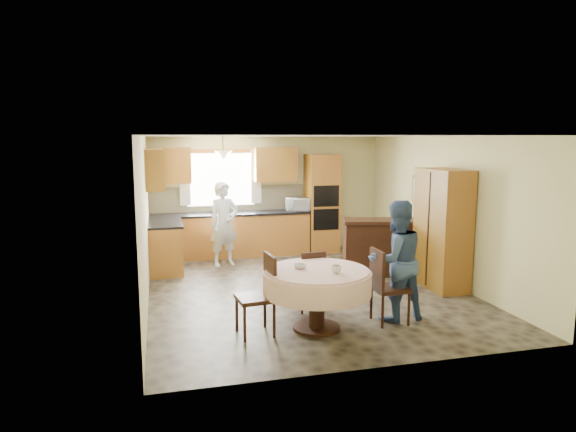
% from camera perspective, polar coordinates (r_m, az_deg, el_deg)
% --- Properties ---
extents(floor, '(5.00, 6.00, 0.01)m').
position_cam_1_polar(floor, '(8.55, 1.91, -8.12)').
color(floor, brown).
rests_on(floor, ground).
extents(ceiling, '(5.00, 6.00, 0.01)m').
position_cam_1_polar(ceiling, '(8.18, 2.00, 8.88)').
color(ceiling, white).
rests_on(ceiling, wall_back).
extents(wall_back, '(5.00, 0.02, 2.50)m').
position_cam_1_polar(wall_back, '(11.16, -2.35, 2.41)').
color(wall_back, '#D2CB87').
rests_on(wall_back, floor).
extents(wall_front, '(5.00, 0.02, 2.50)m').
position_cam_1_polar(wall_front, '(5.51, 10.73, -4.30)').
color(wall_front, '#D2CB87').
rests_on(wall_front, floor).
extents(wall_left, '(0.02, 6.00, 2.50)m').
position_cam_1_polar(wall_left, '(7.95, -15.61, -0.47)').
color(wall_left, '#D2CB87').
rests_on(wall_left, floor).
extents(wall_right, '(0.02, 6.00, 2.50)m').
position_cam_1_polar(wall_right, '(9.28, 16.95, 0.75)').
color(wall_right, '#D2CB87').
rests_on(wall_right, floor).
extents(window, '(1.40, 0.03, 1.10)m').
position_cam_1_polar(window, '(10.95, -7.48, 4.06)').
color(window, white).
rests_on(window, wall_back).
extents(curtain_left, '(0.22, 0.02, 1.15)m').
position_cam_1_polar(curtain_left, '(10.83, -11.40, 4.18)').
color(curtain_left, white).
rests_on(curtain_left, wall_back).
extents(curtain_right, '(0.22, 0.02, 1.15)m').
position_cam_1_polar(curtain_right, '(11.01, -3.56, 4.40)').
color(curtain_right, white).
rests_on(curtain_right, wall_back).
extents(base_cab_back, '(3.30, 0.60, 0.88)m').
position_cam_1_polar(base_cab_back, '(10.85, -6.39, -2.15)').
color(base_cab_back, '#CB7636').
rests_on(base_cab_back, floor).
extents(counter_back, '(3.30, 0.64, 0.04)m').
position_cam_1_polar(counter_back, '(10.77, -6.43, 0.25)').
color(counter_back, black).
rests_on(counter_back, base_cab_back).
extents(base_cab_left, '(0.60, 1.20, 0.88)m').
position_cam_1_polar(base_cab_left, '(9.87, -13.46, -3.43)').
color(base_cab_left, '#CB7636').
rests_on(base_cab_left, floor).
extents(counter_left, '(0.64, 1.20, 0.04)m').
position_cam_1_polar(counter_left, '(9.78, -13.55, -0.79)').
color(counter_left, black).
rests_on(counter_left, base_cab_left).
extents(backsplash, '(3.30, 0.02, 0.55)m').
position_cam_1_polar(backsplash, '(11.02, -6.66, 1.91)').
color(backsplash, beige).
rests_on(backsplash, wall_back).
extents(wall_cab_left, '(0.85, 0.33, 0.72)m').
position_cam_1_polar(wall_cab_left, '(10.71, -13.03, 5.47)').
color(wall_cab_left, '#A77A29').
rests_on(wall_cab_left, wall_back).
extents(wall_cab_right, '(0.90, 0.33, 0.72)m').
position_cam_1_polar(wall_cab_right, '(10.98, -1.42, 5.77)').
color(wall_cab_right, '#A77A29').
rests_on(wall_cab_right, wall_back).
extents(wall_cab_side, '(0.33, 1.20, 0.72)m').
position_cam_1_polar(wall_cab_side, '(9.67, -14.57, 5.09)').
color(wall_cab_side, '#A77A29').
rests_on(wall_cab_side, wall_left).
extents(oven_tower, '(0.66, 0.62, 2.12)m').
position_cam_1_polar(oven_tower, '(11.18, 3.77, 1.43)').
color(oven_tower, '#CB7636').
rests_on(oven_tower, floor).
extents(oven_upper, '(0.56, 0.01, 0.45)m').
position_cam_1_polar(oven_upper, '(10.86, 4.29, 2.22)').
color(oven_upper, black).
rests_on(oven_upper, oven_tower).
extents(oven_lower, '(0.56, 0.01, 0.45)m').
position_cam_1_polar(oven_lower, '(10.93, 4.26, -0.39)').
color(oven_lower, black).
rests_on(oven_lower, oven_tower).
extents(pendant, '(0.36, 0.36, 0.18)m').
position_cam_1_polar(pendant, '(10.44, -7.21, 6.70)').
color(pendant, beige).
rests_on(pendant, ceiling).
extents(sideboard, '(1.43, 0.87, 0.95)m').
position_cam_1_polar(sideboard, '(9.48, 10.12, -3.60)').
color(sideboard, '#331B0D').
rests_on(sideboard, floor).
extents(space_heater, '(0.47, 0.36, 0.59)m').
position_cam_1_polar(space_heater, '(9.27, 15.22, -5.19)').
color(space_heater, black).
rests_on(space_heater, floor).
extents(cupboard, '(0.52, 1.03, 1.97)m').
position_cam_1_polar(cupboard, '(8.81, 16.77, -1.39)').
color(cupboard, '#CB7636').
rests_on(cupboard, floor).
extents(dining_table, '(1.40, 1.40, 0.80)m').
position_cam_1_polar(dining_table, '(6.67, 3.23, -7.43)').
color(dining_table, '#331B0D').
rests_on(dining_table, floor).
extents(chair_left, '(0.49, 0.49, 1.02)m').
position_cam_1_polar(chair_left, '(6.54, -2.99, -8.28)').
color(chair_left, '#331B0D').
rests_on(chair_left, floor).
extents(chair_back, '(0.41, 0.41, 0.88)m').
position_cam_1_polar(chair_back, '(7.41, 2.57, -6.87)').
color(chair_back, '#331B0D').
rests_on(chair_back, floor).
extents(chair_right, '(0.44, 0.44, 1.01)m').
position_cam_1_polar(chair_right, '(7.03, 10.69, -7.27)').
color(chair_right, '#331B0D').
rests_on(chair_right, floor).
extents(framed_picture, '(0.06, 0.61, 0.51)m').
position_cam_1_polar(framed_picture, '(9.90, 14.53, 2.85)').
color(framed_picture, gold).
rests_on(framed_picture, wall_right).
extents(microwave, '(0.56, 0.43, 0.28)m').
position_cam_1_polar(microwave, '(10.99, 1.06, 1.32)').
color(microwave, silver).
rests_on(microwave, counter_back).
extents(person_sink, '(0.69, 0.57, 1.64)m').
position_cam_1_polar(person_sink, '(9.99, -7.12, -0.90)').
color(person_sink, silver).
rests_on(person_sink, floor).
extents(person_dining, '(0.85, 0.69, 1.65)m').
position_cam_1_polar(person_dining, '(7.12, 11.93, -4.88)').
color(person_dining, '#39517D').
rests_on(person_dining, floor).
extents(bowl_sideboard, '(0.22, 0.22, 0.05)m').
position_cam_1_polar(bowl_sideboard, '(9.26, 8.49, -0.69)').
color(bowl_sideboard, '#B2B2B2').
rests_on(bowl_sideboard, sideboard).
extents(bottle_sideboard, '(0.13, 0.13, 0.28)m').
position_cam_1_polar(bottle_sideboard, '(9.54, 12.49, 0.19)').
color(bottle_sideboard, silver).
rests_on(bottle_sideboard, sideboard).
extents(cup_table, '(0.16, 0.16, 0.10)m').
position_cam_1_polar(cup_table, '(6.47, 5.38, -5.90)').
color(cup_table, '#B2B2B2').
rests_on(cup_table, dining_table).
extents(bowl_table, '(0.21, 0.21, 0.05)m').
position_cam_1_polar(bowl_table, '(6.67, 1.34, -5.61)').
color(bowl_table, '#B2B2B2').
rests_on(bowl_table, dining_table).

